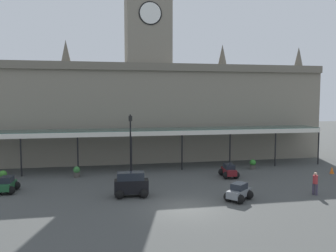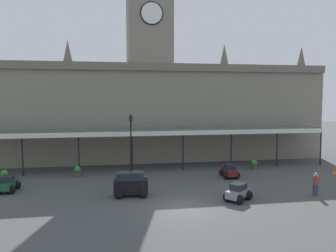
# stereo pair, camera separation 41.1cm
# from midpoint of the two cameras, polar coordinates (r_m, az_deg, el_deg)

# --- Properties ---
(ground_plane) EXTENTS (140.00, 140.00, 0.00)m
(ground_plane) POSITION_cam_midpoint_polar(r_m,az_deg,el_deg) (22.51, 2.40, -13.50)
(ground_plane) COLOR #444644
(station_building) EXTENTS (39.40, 6.40, 20.04)m
(station_building) POSITION_cam_midpoint_polar(r_m,az_deg,el_deg) (39.30, -3.68, 3.48)
(station_building) COLOR gray
(station_building) RESTS_ON ground
(entrance_canopy) EXTENTS (34.57, 3.26, 3.91)m
(entrance_canopy) POSITION_cam_midpoint_polar(r_m,az_deg,el_deg) (34.08, -2.51, -0.79)
(entrance_canopy) COLOR #38564C
(entrance_canopy) RESTS_ON ground
(car_black_van) EXTENTS (2.45, 1.69, 1.77)m
(car_black_van) POSITION_cam_midpoint_polar(r_m,az_deg,el_deg) (24.94, -6.58, -9.76)
(car_black_van) COLOR black
(car_black_van) RESTS_ON ground
(car_grey_sedan) EXTENTS (2.24, 2.19, 1.19)m
(car_grey_sedan) POSITION_cam_midpoint_polar(r_m,az_deg,el_deg) (24.47, 11.16, -10.85)
(car_grey_sedan) COLOR slate
(car_grey_sedan) RESTS_ON ground
(car_green_sedan) EXTENTS (1.59, 2.09, 1.19)m
(car_green_sedan) POSITION_cam_midpoint_polar(r_m,az_deg,el_deg) (28.67, -25.49, -8.91)
(car_green_sedan) COLOR #1E512D
(car_green_sedan) RESTS_ON ground
(car_maroon_sedan) EXTENTS (1.60, 2.10, 1.19)m
(car_maroon_sedan) POSITION_cam_midpoint_polar(r_m,az_deg,el_deg) (31.13, 9.67, -7.45)
(car_maroon_sedan) COLOR maroon
(car_maroon_sedan) RESTS_ON ground
(pedestrian_crossing_forecourt) EXTENTS (0.34, 0.35, 1.67)m
(pedestrian_crossing_forecourt) POSITION_cam_midpoint_polar(r_m,az_deg,el_deg) (27.28, 22.80, -8.63)
(pedestrian_crossing_forecourt) COLOR #3F384C
(pedestrian_crossing_forecourt) RESTS_ON ground
(victorian_lamppost) EXTENTS (0.30, 0.30, 5.61)m
(victorian_lamppost) POSITION_cam_midpoint_polar(r_m,az_deg,el_deg) (29.82, -6.63, -2.23)
(victorian_lamppost) COLOR black
(victorian_lamppost) RESTS_ON ground
(traffic_cone) EXTENTS (0.40, 0.40, 0.63)m
(traffic_cone) POSITION_cam_midpoint_polar(r_m,az_deg,el_deg) (35.48, 25.21, -6.63)
(traffic_cone) COLOR orange
(traffic_cone) RESTS_ON ground
(planter_forecourt_centre) EXTENTS (0.60, 0.60, 0.96)m
(planter_forecourt_centre) POSITION_cam_midpoint_polar(r_m,az_deg,el_deg) (31.79, -15.25, -7.31)
(planter_forecourt_centre) COLOR #47423D
(planter_forecourt_centre) RESTS_ON ground
(planter_by_canopy) EXTENTS (0.60, 0.60, 0.96)m
(planter_by_canopy) POSITION_cam_midpoint_polar(r_m,az_deg,el_deg) (35.04, 13.55, -6.16)
(planter_by_canopy) COLOR #47423D
(planter_by_canopy) RESTS_ON ground
(planter_near_kerb) EXTENTS (0.60, 0.60, 0.96)m
(planter_near_kerb) POSITION_cam_midpoint_polar(r_m,az_deg,el_deg) (32.26, -25.97, -7.46)
(planter_near_kerb) COLOR #47423D
(planter_near_kerb) RESTS_ON ground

